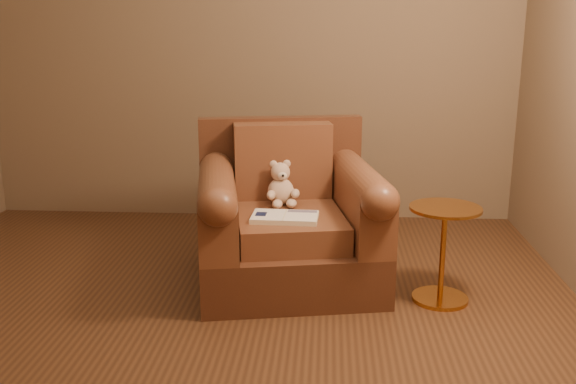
{
  "coord_description": "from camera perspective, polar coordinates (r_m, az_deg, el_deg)",
  "views": [
    {
      "loc": [
        0.6,
        -2.84,
        1.46
      ],
      "look_at": [
        0.38,
        0.61,
        0.55
      ],
      "focal_mm": 40.0,
      "sensor_mm": 36.0,
      "label": 1
    }
  ],
  "objects": [
    {
      "name": "floor",
      "position": [
        3.25,
        -7.65,
        -12.18
      ],
      "size": [
        4.0,
        4.0,
        0.0
      ],
      "primitive_type": "plane",
      "color": "#4D2E1A",
      "rests_on": "ground"
    },
    {
      "name": "guidebook",
      "position": [
        3.48,
        -0.29,
        -2.25
      ],
      "size": [
        0.37,
        0.23,
        0.03
      ],
      "rotation": [
        0.0,
        0.0,
        -0.04
      ],
      "color": "beige",
      "rests_on": "armchair"
    },
    {
      "name": "teddy_bear",
      "position": [
        3.75,
        -0.6,
        0.37
      ],
      "size": [
        0.19,
        0.22,
        0.27
      ],
      "rotation": [
        0.0,
        0.0,
        0.29
      ],
      "color": "#D1AE92",
      "rests_on": "armchair"
    },
    {
      "name": "armchair",
      "position": [
        3.72,
        -0.03,
        -2.66
      ],
      "size": [
        1.16,
        1.12,
        0.91
      ],
      "rotation": [
        0.0,
        0.0,
        0.18
      ],
      "color": "#502B1A",
      "rests_on": "floor"
    },
    {
      "name": "side_table",
      "position": [
        3.54,
        13.6,
        -5.11
      ],
      "size": [
        0.38,
        0.38,
        0.53
      ],
      "color": "#C98337",
      "rests_on": "floor"
    }
  ]
}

